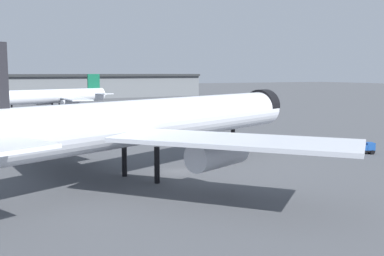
{
  "coord_description": "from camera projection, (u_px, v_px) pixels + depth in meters",
  "views": [
    {
      "loc": [
        -26.18,
        -54.64,
        13.31
      ],
      "look_at": [
        3.36,
        1.76,
        5.56
      ],
      "focal_mm": 42.67,
      "sensor_mm": 36.0,
      "label": 1
    }
  ],
  "objects": [
    {
      "name": "airliner_near_gate",
      "position": [
        153.0,
        122.0,
        57.95
      ],
      "size": [
        58.72,
        52.67,
        16.12
      ],
      "rotation": [
        0.0,
        0.0,
        0.39
      ],
      "color": "silver",
      "rests_on": "ground"
    },
    {
      "name": "baggage_tug_wing",
      "position": [
        365.0,
        148.0,
        75.2
      ],
      "size": [
        3.58,
        3.02,
        1.85
      ],
      "rotation": [
        0.0,
        0.0,
        5.81
      ],
      "color": "black",
      "rests_on": "ground"
    },
    {
      "name": "traffic_cone_near_nose",
      "position": [
        81.0,
        139.0,
        89.39
      ],
      "size": [
        0.57,
        0.57,
        0.71
      ],
      "primitive_type": "cone",
      "color": "#F2600C",
      "rests_on": "ground"
    },
    {
      "name": "airliner_far_taxiway",
      "position": [
        51.0,
        97.0,
        146.67
      ],
      "size": [
        43.83,
        39.01,
        12.83
      ],
      "rotation": [
        0.0,
        0.0,
        3.44
      ],
      "color": "silver",
      "rests_on": "ground"
    },
    {
      "name": "ground",
      "position": [
        176.0,
        171.0,
        61.71
      ],
      "size": [
        900.0,
        900.0,
        0.0
      ],
      "primitive_type": "plane",
      "color": "#4C4F54"
    }
  ]
}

